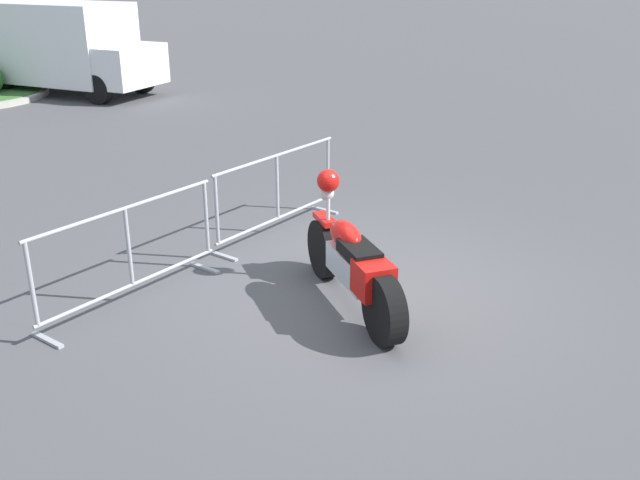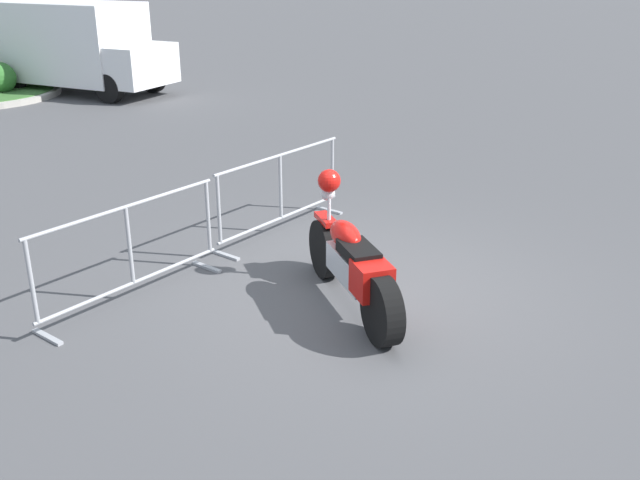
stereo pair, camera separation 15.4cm
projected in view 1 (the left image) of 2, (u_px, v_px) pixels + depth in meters
ground_plane at (365, 289)px, 7.86m from camera, size 120.00×120.00×0.00m
motorcycle at (352, 263)px, 7.31m from camera, size 1.47×1.97×1.29m
crowd_barrier_near at (129, 254)px, 7.37m from camera, size 2.33×0.51×1.07m
crowd_barrier_far at (277, 192)px, 9.26m from camera, size 2.33×0.51×1.07m
delivery_van at (61, 45)px, 18.60m from camera, size 2.80×5.26×2.31m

